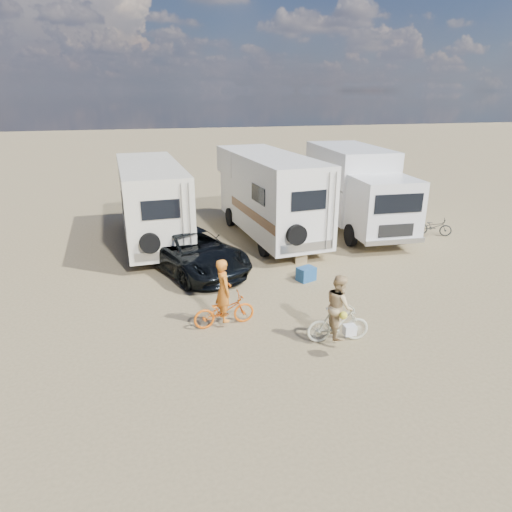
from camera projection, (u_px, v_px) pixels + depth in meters
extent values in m
plane|color=#917D56|center=(332.00, 301.00, 13.95)|extent=(140.00, 140.00, 0.00)
imported|color=black|center=(191.00, 250.00, 16.15)|extent=(4.32, 5.73, 1.45)
imported|color=#D1560B|center=(224.00, 310.00, 12.34)|extent=(1.76, 0.77, 0.89)
imported|color=beige|center=(338.00, 324.00, 11.53)|extent=(1.66, 0.65, 0.97)
imported|color=orange|center=(224.00, 296.00, 12.19)|extent=(0.49, 0.68, 1.76)
imported|color=tan|center=(339.00, 312.00, 11.41)|extent=(0.72, 0.87, 1.66)
imported|color=black|center=(434.00, 227.00, 20.14)|extent=(1.58, 1.23, 0.80)
cube|color=navy|center=(306.00, 274.00, 15.36)|extent=(0.70, 0.61, 0.47)
cube|color=#9C865B|center=(300.00, 258.00, 17.01)|extent=(0.50, 0.50, 0.35)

